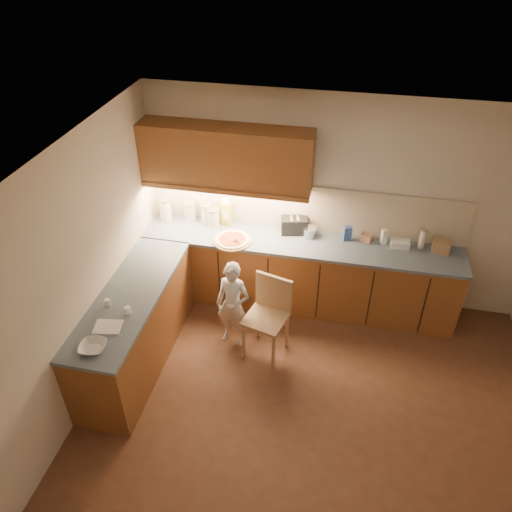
% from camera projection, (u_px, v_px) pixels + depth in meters
% --- Properties ---
extents(room, '(4.54, 4.50, 2.62)m').
position_uv_depth(room, '(323.00, 285.00, 3.99)').
color(room, '#522F1C').
rests_on(room, ground).
extents(l_counter, '(3.77, 2.62, 0.92)m').
position_uv_depth(l_counter, '(247.00, 290.00, 5.84)').
color(l_counter, brown).
rests_on(l_counter, ground).
extents(backsplash, '(3.75, 0.02, 0.58)m').
position_uv_depth(backsplash, '(305.00, 208.00, 5.90)').
color(backsplash, beige).
rests_on(backsplash, l_counter).
extents(upper_cabinets, '(1.95, 0.36, 0.73)m').
position_uv_depth(upper_cabinets, '(226.00, 157.00, 5.55)').
color(upper_cabinets, brown).
rests_on(upper_cabinets, ground).
extents(pizza_on_board, '(0.45, 0.45, 0.18)m').
position_uv_depth(pizza_on_board, '(232.00, 240.00, 5.83)').
color(pizza_on_board, tan).
rests_on(pizza_on_board, l_counter).
extents(child, '(0.43, 0.32, 1.08)m').
position_uv_depth(child, '(233.00, 305.00, 5.51)').
color(child, silver).
rests_on(child, ground).
extents(wooden_chair, '(0.52, 0.52, 0.95)m').
position_uv_depth(wooden_chair, '(269.00, 311.00, 5.41)').
color(wooden_chair, tan).
rests_on(wooden_chair, ground).
extents(mixing_bowl, '(0.26, 0.26, 0.06)m').
position_uv_depth(mixing_bowl, '(93.00, 347.00, 4.43)').
color(mixing_bowl, silver).
rests_on(mixing_bowl, l_counter).
extents(canister_a, '(0.15, 0.15, 0.30)m').
position_uv_depth(canister_a, '(166.00, 210.00, 6.14)').
color(canister_a, white).
rests_on(canister_a, l_counter).
extents(canister_b, '(0.14, 0.14, 0.25)m').
position_uv_depth(canister_b, '(190.00, 212.00, 6.15)').
color(canister_b, beige).
rests_on(canister_b, l_counter).
extents(canister_c, '(0.14, 0.14, 0.27)m').
position_uv_depth(canister_c, '(207.00, 214.00, 6.09)').
color(canister_c, beige).
rests_on(canister_c, l_counter).
extents(canister_d, '(0.15, 0.15, 0.24)m').
position_uv_depth(canister_d, '(214.00, 217.00, 6.05)').
color(canister_d, beige).
rests_on(canister_d, l_counter).
extents(oil_jug, '(0.14, 0.12, 0.35)m').
position_uv_depth(oil_jug, '(226.00, 213.00, 6.06)').
color(oil_jug, '#AEA522').
rests_on(oil_jug, l_counter).
extents(toaster, '(0.34, 0.24, 0.20)m').
position_uv_depth(toaster, '(294.00, 225.00, 5.94)').
color(toaster, black).
rests_on(toaster, l_counter).
extents(steel_pot, '(0.16, 0.16, 0.12)m').
position_uv_depth(steel_pot, '(310.00, 232.00, 5.89)').
color(steel_pot, '#A7A7AB').
rests_on(steel_pot, l_counter).
extents(blue_box, '(0.10, 0.08, 0.18)m').
position_uv_depth(blue_box, '(347.00, 233.00, 5.82)').
color(blue_box, '#325498').
rests_on(blue_box, l_counter).
extents(card_box_a, '(0.15, 0.13, 0.09)m').
position_uv_depth(card_box_a, '(366.00, 238.00, 5.82)').
color(card_box_a, '#AD7C5D').
rests_on(card_box_a, l_counter).
extents(white_bottle, '(0.08, 0.08, 0.18)m').
position_uv_depth(white_bottle, '(384.00, 237.00, 5.75)').
color(white_bottle, white).
rests_on(white_bottle, l_counter).
extents(flat_pack, '(0.21, 0.15, 0.08)m').
position_uv_depth(flat_pack, '(400.00, 244.00, 5.73)').
color(flat_pack, white).
rests_on(flat_pack, l_counter).
extents(tall_jar, '(0.08, 0.08, 0.25)m').
position_uv_depth(tall_jar, '(423.00, 239.00, 5.66)').
color(tall_jar, white).
rests_on(tall_jar, l_counter).
extents(card_box_b, '(0.20, 0.17, 0.15)m').
position_uv_depth(card_box_b, '(441.00, 246.00, 5.64)').
color(card_box_b, '#9F7F55').
rests_on(card_box_b, l_counter).
extents(dough_cloth, '(0.28, 0.23, 0.02)m').
position_uv_depth(dough_cloth, '(108.00, 327.00, 4.67)').
color(dough_cloth, white).
rests_on(dough_cloth, l_counter).
extents(spice_jar_a, '(0.07, 0.07, 0.07)m').
position_uv_depth(spice_jar_a, '(108.00, 302.00, 4.91)').
color(spice_jar_a, white).
rests_on(spice_jar_a, l_counter).
extents(spice_jar_b, '(0.06, 0.06, 0.08)m').
position_uv_depth(spice_jar_b, '(128.00, 310.00, 4.81)').
color(spice_jar_b, white).
rests_on(spice_jar_b, l_counter).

